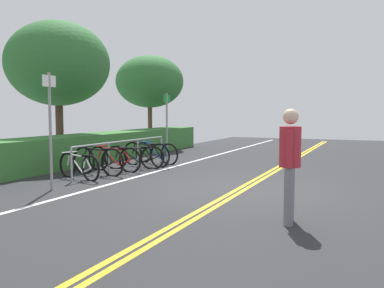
{
  "coord_description": "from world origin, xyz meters",
  "views": [
    {
      "loc": [
        -8.61,
        -2.64,
        1.68
      ],
      "look_at": [
        1.65,
        1.91,
        0.8
      ],
      "focal_mm": 39.08,
      "sensor_mm": 36.0,
      "label": 1
    }
  ],
  "objects_px": {
    "sign_post_far": "(167,120)",
    "pedestrian": "(290,158)",
    "sign_post_near": "(50,121)",
    "bicycle_0": "(79,166)",
    "bicycle_1": "(98,161)",
    "tree_far_right": "(150,82)",
    "bicycle_4": "(146,154)",
    "tree_mid": "(58,64)",
    "bike_rack": "(124,148)",
    "bicycle_5": "(156,153)",
    "bicycle_3": "(134,157)",
    "bicycle_2": "(114,159)"
  },
  "relations": [
    {
      "from": "tree_mid",
      "to": "bicycle_0",
      "type": "bearing_deg",
      "value": -132.41
    },
    {
      "from": "sign_post_far",
      "to": "tree_far_right",
      "type": "bearing_deg",
      "value": 36.01
    },
    {
      "from": "bicycle_4",
      "to": "tree_far_right",
      "type": "xyz_separation_m",
      "value": [
        5.74,
        3.12,
        2.67
      ]
    },
    {
      "from": "bicycle_2",
      "to": "bicycle_3",
      "type": "distance_m",
      "value": 0.69
    },
    {
      "from": "pedestrian",
      "to": "sign_post_near",
      "type": "distance_m",
      "value": 5.21
    },
    {
      "from": "sign_post_near",
      "to": "tree_far_right",
      "type": "bearing_deg",
      "value": 18.12
    },
    {
      "from": "bicycle_0",
      "to": "bicycle_1",
      "type": "xyz_separation_m",
      "value": [
        0.76,
        -0.01,
        0.05
      ]
    },
    {
      "from": "bicycle_5",
      "to": "tree_mid",
      "type": "relative_size",
      "value": 0.38
    },
    {
      "from": "bike_rack",
      "to": "tree_mid",
      "type": "distance_m",
      "value": 4.24
    },
    {
      "from": "bicycle_2",
      "to": "bike_rack",
      "type": "bearing_deg",
      "value": -18.84
    },
    {
      "from": "bicycle_4",
      "to": "bicycle_5",
      "type": "height_order",
      "value": "bicycle_4"
    },
    {
      "from": "bicycle_1",
      "to": "tree_far_right",
      "type": "xyz_separation_m",
      "value": [
        7.82,
        2.86,
        2.67
      ]
    },
    {
      "from": "bicycle_2",
      "to": "sign_post_far",
      "type": "relative_size",
      "value": 0.78
    },
    {
      "from": "tree_mid",
      "to": "sign_post_near",
      "type": "bearing_deg",
      "value": -140.45
    },
    {
      "from": "bike_rack",
      "to": "sign_post_far",
      "type": "xyz_separation_m",
      "value": [
        2.58,
        -0.05,
        0.75
      ]
    },
    {
      "from": "bicycle_0",
      "to": "bicycle_5",
      "type": "height_order",
      "value": "bicycle_5"
    },
    {
      "from": "bicycle_3",
      "to": "bike_rack",
      "type": "bearing_deg",
      "value": 153.25
    },
    {
      "from": "pedestrian",
      "to": "tree_far_right",
      "type": "relative_size",
      "value": 0.41
    },
    {
      "from": "pedestrian",
      "to": "sign_post_far",
      "type": "xyz_separation_m",
      "value": [
        6.43,
        5.39,
        0.39
      ]
    },
    {
      "from": "tree_far_right",
      "to": "bicycle_5",
      "type": "bearing_deg",
      "value": -148.52
    },
    {
      "from": "bike_rack",
      "to": "bicycle_5",
      "type": "bearing_deg",
      "value": -3.69
    },
    {
      "from": "bicycle_1",
      "to": "bicycle_2",
      "type": "height_order",
      "value": "bicycle_1"
    },
    {
      "from": "pedestrian",
      "to": "tree_mid",
      "type": "distance_m",
      "value": 10.12
    },
    {
      "from": "sign_post_near",
      "to": "sign_post_far",
      "type": "xyz_separation_m",
      "value": [
        5.82,
        0.24,
        -0.11
      ]
    },
    {
      "from": "bicycle_2",
      "to": "sign_post_near",
      "type": "xyz_separation_m",
      "value": [
        -2.9,
        -0.4,
        1.14
      ]
    },
    {
      "from": "bicycle_1",
      "to": "sign_post_far",
      "type": "distance_m",
      "value": 3.79
    },
    {
      "from": "bicycle_2",
      "to": "bicycle_5",
      "type": "xyz_separation_m",
      "value": [
        2.03,
        -0.22,
        -0.01
      ]
    },
    {
      "from": "bicycle_0",
      "to": "bicycle_3",
      "type": "xyz_separation_m",
      "value": [
        2.12,
        -0.29,
        0.02
      ]
    },
    {
      "from": "bicycle_4",
      "to": "tree_far_right",
      "type": "height_order",
      "value": "tree_far_right"
    },
    {
      "from": "bicycle_4",
      "to": "sign_post_near",
      "type": "distance_m",
      "value": 4.39
    },
    {
      "from": "bicycle_5",
      "to": "pedestrian",
      "type": "distance_m",
      "value": 7.72
    },
    {
      "from": "sign_post_near",
      "to": "bicycle_3",
      "type": "bearing_deg",
      "value": 2.15
    },
    {
      "from": "bicycle_2",
      "to": "sign_post_near",
      "type": "height_order",
      "value": "sign_post_near"
    },
    {
      "from": "pedestrian",
      "to": "sign_post_near",
      "type": "bearing_deg",
      "value": 83.21
    },
    {
      "from": "sign_post_far",
      "to": "sign_post_near",
      "type": "bearing_deg",
      "value": -177.66
    },
    {
      "from": "sign_post_far",
      "to": "pedestrian",
      "type": "bearing_deg",
      "value": -140.04
    },
    {
      "from": "pedestrian",
      "to": "tree_far_right",
      "type": "bearing_deg",
      "value": 38.46
    },
    {
      "from": "bicycle_1",
      "to": "sign_post_near",
      "type": "height_order",
      "value": "sign_post_near"
    },
    {
      "from": "bicycle_1",
      "to": "bicycle_5",
      "type": "distance_m",
      "value": 2.77
    },
    {
      "from": "bicycle_4",
      "to": "sign_post_far",
      "type": "relative_size",
      "value": 0.8
    },
    {
      "from": "bicycle_3",
      "to": "tree_mid",
      "type": "bearing_deg",
      "value": 78.8
    },
    {
      "from": "bike_rack",
      "to": "bicycle_1",
      "type": "height_order",
      "value": "bike_rack"
    },
    {
      "from": "bike_rack",
      "to": "bicycle_3",
      "type": "distance_m",
      "value": 0.44
    },
    {
      "from": "bicycle_4",
      "to": "bicycle_1",
      "type": "bearing_deg",
      "value": 172.91
    },
    {
      "from": "bike_rack",
      "to": "sign_post_near",
      "type": "height_order",
      "value": "sign_post_near"
    },
    {
      "from": "bicycle_3",
      "to": "bicycle_4",
      "type": "distance_m",
      "value": 0.71
    },
    {
      "from": "bicycle_4",
      "to": "sign_post_far",
      "type": "height_order",
      "value": "sign_post_far"
    },
    {
      "from": "bicycle_0",
      "to": "bicycle_2",
      "type": "bearing_deg",
      "value": -0.96
    },
    {
      "from": "pedestrian",
      "to": "bicycle_4",
      "type": "bearing_deg",
      "value": 47.5
    },
    {
      "from": "bicycle_4",
      "to": "tree_mid",
      "type": "distance_m",
      "value": 4.4
    }
  ]
}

